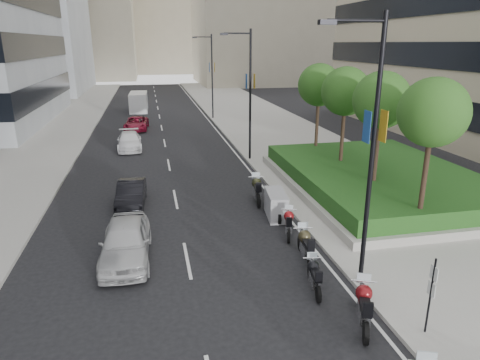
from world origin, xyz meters
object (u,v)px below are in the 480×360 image
object	(u,v)px
motorcycle_3	(306,245)
car_a	(126,241)
parking_sign	(431,292)
motorcycle_1	(364,306)
motorcycle_2	(314,276)
car_d	(136,123)
delivery_van	(139,103)
car_b	(131,194)
lamp_post_2	(211,72)
lamp_post_0	(369,143)
lamp_post_1	(248,89)
motorcycle_4	(289,223)
motorcycle_6	(257,190)
motorcycle_5	(276,205)
car_c	(129,141)

from	to	relation	value
motorcycle_3	car_a	bearing A→B (deg)	84.37
parking_sign	motorcycle_1	distance (m)	1.93
motorcycle_2	motorcycle_3	distance (m)	2.13
car_d	delivery_van	xyz separation A→B (m)	(0.08, 12.19, 0.42)
car_b	parking_sign	bearing A→B (deg)	-52.66
motorcycle_3	motorcycle_1	bearing A→B (deg)	-169.83
lamp_post_2	motorcycle_1	distance (m)	37.38
lamp_post_0	lamp_post_1	size ratio (longest dim) A/B	1.00
lamp_post_0	car_d	size ratio (longest dim) A/B	1.97
lamp_post_1	motorcycle_2	distance (m)	17.67
motorcycle_4	car_a	size ratio (longest dim) A/B	0.44
lamp_post_0	motorcycle_6	size ratio (longest dim) A/B	3.67
lamp_post_0	motorcycle_1	xyz separation A→B (m)	(-0.84, -2.11, -4.44)
motorcycle_2	car_d	distance (m)	31.09
motorcycle_5	car_c	distance (m)	17.56
lamp_post_2	motorcycle_4	distance (m)	30.96
car_d	lamp_post_0	bearing A→B (deg)	-70.61
lamp_post_2	lamp_post_1	bearing A→B (deg)	-90.00
lamp_post_0	delivery_van	distance (m)	43.52
motorcycle_4	car_a	world-z (taller)	car_a
lamp_post_0	parking_sign	bearing A→B (deg)	-77.67
motorcycle_1	motorcycle_4	distance (m)	6.50
car_a	motorcycle_1	bearing A→B (deg)	-36.53
lamp_post_1	motorcycle_3	xyz separation A→B (m)	(-1.12, -14.92, -4.46)
car_d	motorcycle_2	bearing A→B (deg)	-73.42
car_c	delivery_van	xyz separation A→B (m)	(0.46, 20.24, 0.39)
motorcycle_2	parking_sign	bearing A→B (deg)	-133.08
lamp_post_2	delivery_van	world-z (taller)	lamp_post_2
motorcycle_4	motorcycle_5	bearing A→B (deg)	16.63
lamp_post_2	motorcycle_2	bearing A→B (deg)	-92.58
motorcycle_2	motorcycle_4	bearing A→B (deg)	3.39
car_a	car_b	bearing A→B (deg)	91.58
lamp_post_1	delivery_van	bearing A→B (deg)	107.32
lamp_post_1	parking_sign	world-z (taller)	lamp_post_1
motorcycle_1	car_d	world-z (taller)	car_d
lamp_post_1	car_c	bearing A→B (deg)	147.62
motorcycle_6	car_c	size ratio (longest dim) A/B	0.54
motorcycle_2	car_b	bearing A→B (deg)	43.91
parking_sign	car_a	distance (m)	10.81
lamp_post_1	motorcycle_1	world-z (taller)	lamp_post_1
motorcycle_1	car_c	xyz separation A→B (m)	(-7.60, 24.46, 0.03)
motorcycle_6	car_a	distance (m)	8.38
lamp_post_2	car_b	world-z (taller)	lamp_post_2
motorcycle_4	car_c	bearing A→B (deg)	39.66
car_c	car_d	size ratio (longest dim) A/B	0.99
lamp_post_0	car_c	distance (m)	24.30
motorcycle_1	motorcycle_4	world-z (taller)	motorcycle_1
lamp_post_1	motorcycle_5	xyz separation A→B (m)	(-1.03, -10.56, -4.43)
motorcycle_3	motorcycle_6	world-z (taller)	motorcycle_6
lamp_post_0	car_b	distance (m)	13.14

